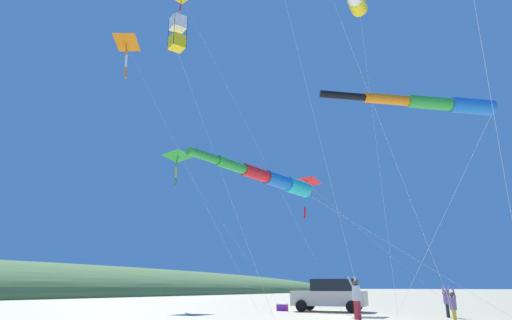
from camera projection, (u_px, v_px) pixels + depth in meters
The scene contains 12 objects.
ground_plane at pixel (351, 317), 20.82m from camera, with size 600.00×600.00×0.00m, color #C6B58C.
parked_car at pixel (331, 295), 25.67m from camera, with size 4.59×2.78×1.85m.
cooler_box at pixel (282, 307), 26.25m from camera, with size 0.62×0.42×0.42m.
person_adult_flyer at pixel (356, 296), 19.47m from camera, with size 0.67×0.63×1.88m.
person_child_green_jacket at pixel (447, 300), 20.68m from camera, with size 0.43×0.50×1.45m.
person_child_grey_jacket at pixel (453, 305), 16.48m from camera, with size 0.41×0.47×1.33m.
kite_delta_checkered_midright at pixel (306, 182), 28.93m from camera, with size 9.44×2.10×8.52m.
kite_windsock_long_streamer_left at pixel (271, 178), 17.55m from camera, with size 8.56×10.41×5.96m.
kite_windsock_white_trailing at pixel (433, 103), 13.54m from camera, with size 5.29×8.44×7.18m.
kite_delta_orange_high_right at pixel (126, 44), 27.83m from camera, with size 6.49×7.57×17.02m.
kite_delta_magenta_far_left at pixel (177, 157), 34.28m from camera, with size 8.92×3.60×11.82m.
kite_box_striped_overhead at pixel (178, 33), 20.35m from camera, with size 3.12×4.58×13.75m.
Camera 1 is at (-8.28, 21.01, 1.40)m, focal length 30.28 mm.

